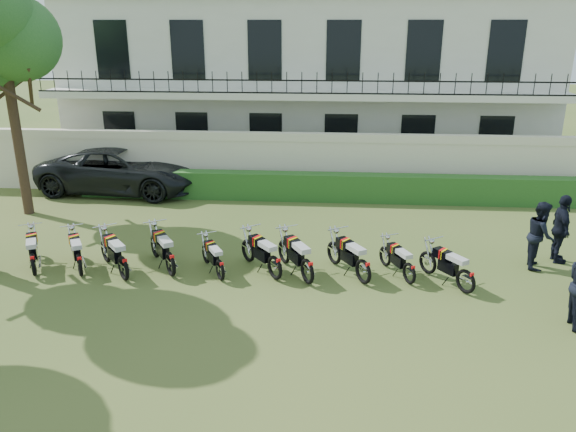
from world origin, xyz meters
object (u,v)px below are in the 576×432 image
tree_west_near (1,30)px  officer_4 (540,235)px  officer_5 (561,229)px  motorcycle_9 (466,276)px  motorcycle_5 (275,262)px  suv (122,170)px  motorcycle_6 (307,265)px  motorcycle_1 (79,260)px  motorcycle_2 (123,262)px  motorcycle_7 (364,266)px  motorcycle_0 (33,259)px  motorcycle_3 (170,258)px  motorcycle_4 (220,265)px  motorcycle_8 (410,268)px

tree_west_near → officer_4: bearing=-11.7°
officer_5 → motorcycle_9: bearing=130.7°
motorcycle_5 → suv: bearing=93.6°
motorcycle_6 → motorcycle_1: bearing=151.0°
motorcycle_2 → motorcycle_7: 5.91m
motorcycle_6 → motorcycle_9: size_ratio=1.14×
motorcycle_1 → motorcycle_5: 4.92m
motorcycle_0 → officer_4: (12.86, 1.60, 0.42)m
motorcycle_5 → motorcycle_7: motorcycle_7 is taller
motorcycle_2 → motorcycle_3: 1.14m
motorcycle_5 → motorcycle_9: bearing=-43.2°
motorcycle_4 → officer_4: (8.13, 1.48, 0.47)m
motorcycle_6 → motorcycle_9: motorcycle_6 is taller
motorcycle_8 → officer_4: size_ratio=0.88×
motorcycle_5 → motorcycle_8: bearing=-37.9°
motorcycle_0 → motorcycle_8: bearing=-25.4°
officer_5 → motorcycle_4: bearing=106.1°
motorcycle_9 → suv: (-11.09, 7.73, 0.38)m
motorcycle_3 → motorcycle_9: motorcycle_3 is taller
motorcycle_0 → motorcycle_1: motorcycle_0 is taller
tree_west_near → motorcycle_0: 7.72m
motorcycle_0 → motorcycle_3: (3.45, 0.24, 0.04)m
motorcycle_3 → motorcycle_8: size_ratio=1.12×
motorcycle_2 → suv: 8.18m
tree_west_near → motorcycle_9: tree_west_near is taller
motorcycle_5 → motorcycle_6: (0.82, -0.19, 0.02)m
motorcycle_0 → motorcycle_4: 4.73m
motorcycle_0 → officer_5: (13.51, 1.99, 0.46)m
motorcycle_3 → suv: (-3.90, 7.35, 0.33)m
motorcycle_8 → motorcycle_1: bearing=156.1°
motorcycle_1 → motorcycle_2: motorcycle_2 is taller
motorcycle_3 → suv: bearing=85.1°
motorcycle_0 → motorcycle_7: (8.26, 0.19, 0.02)m
motorcycle_2 → motorcycle_8: size_ratio=1.04×
motorcycle_7 → officer_4: (4.60, 1.42, 0.40)m
motorcycle_4 → motorcycle_9: 5.91m
motorcycle_4 → suv: suv is taller
motorcycle_0 → motorcycle_2: bearing=-29.1°
motorcycle_1 → officer_5: (12.35, 1.92, 0.47)m
motorcycle_1 → motorcycle_4: motorcycle_1 is taller
tree_west_near → suv: size_ratio=1.30×
motorcycle_6 → suv: (-7.34, 7.51, 0.34)m
motorcycle_7 → suv: size_ratio=0.28×
motorcycle_7 → suv: 11.43m
motorcycle_4 → motorcycle_9: size_ratio=0.94×
motorcycle_3 → motorcycle_5: size_ratio=1.10×
suv → officer_5: officer_5 is taller
motorcycle_8 → officer_5: officer_5 is taller
motorcycle_4 → motorcycle_5: bearing=-23.7°
motorcycle_1 → motorcycle_6: bearing=-30.2°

